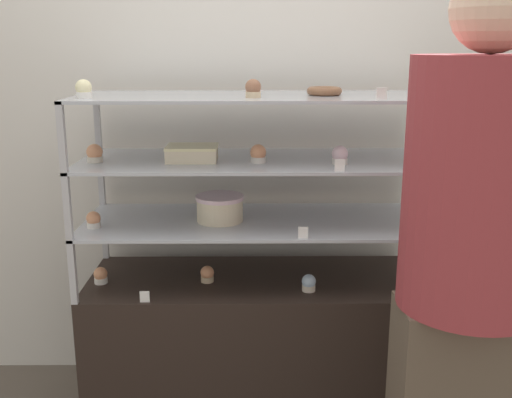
# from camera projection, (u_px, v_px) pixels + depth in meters

# --- Properties ---
(back_wall) EXTENTS (8.00, 0.05, 2.60)m
(back_wall) POSITION_uv_depth(u_px,v_px,m) (255.00, 101.00, 2.69)
(back_wall) COLOR silver
(back_wall) RESTS_ON ground_plane
(display_base) EXTENTS (1.37, 0.52, 0.61)m
(display_base) POSITION_uv_depth(u_px,v_px,m) (256.00, 345.00, 2.54)
(display_base) COLOR black
(display_base) RESTS_ON ground_plane
(display_riser_lower) EXTENTS (1.37, 0.52, 0.25)m
(display_riser_lower) POSITION_uv_depth(u_px,v_px,m) (256.00, 223.00, 2.41)
(display_riser_lower) COLOR #B7B7BC
(display_riser_lower) RESTS_ON display_base
(display_riser_middle) EXTENTS (1.37, 0.52, 0.25)m
(display_riser_middle) POSITION_uv_depth(u_px,v_px,m) (256.00, 162.00, 2.35)
(display_riser_middle) COLOR #B7B7BC
(display_riser_middle) RESTS_ON display_riser_lower
(display_riser_upper) EXTENTS (1.37, 0.52, 0.25)m
(display_riser_upper) POSITION_uv_depth(u_px,v_px,m) (256.00, 99.00, 2.29)
(display_riser_upper) COLOR #B7B7BC
(display_riser_upper) RESTS_ON display_riser_middle
(layer_cake_centerpiece) EXTENTS (0.19, 0.19, 0.10)m
(layer_cake_centerpiece) POSITION_uv_depth(u_px,v_px,m) (220.00, 208.00, 2.38)
(layer_cake_centerpiece) COLOR beige
(layer_cake_centerpiece) RESTS_ON display_riser_lower
(sheet_cake_frosted) EXTENTS (0.20, 0.16, 0.06)m
(sheet_cake_frosted) POSITION_uv_depth(u_px,v_px,m) (192.00, 153.00, 2.31)
(sheet_cake_frosted) COLOR beige
(sheet_cake_frosted) RESTS_ON display_riser_middle
(cupcake_0) EXTENTS (0.06, 0.06, 0.07)m
(cupcake_0) POSITION_uv_depth(u_px,v_px,m) (101.00, 276.00, 2.40)
(cupcake_0) COLOR white
(cupcake_0) RESTS_ON display_base
(cupcake_1) EXTENTS (0.06, 0.06, 0.07)m
(cupcake_1) POSITION_uv_depth(u_px,v_px,m) (207.00, 274.00, 2.42)
(cupcake_1) COLOR #CCB28C
(cupcake_1) RESTS_ON display_base
(cupcake_2) EXTENTS (0.06, 0.06, 0.07)m
(cupcake_2) POSITION_uv_depth(u_px,v_px,m) (309.00, 283.00, 2.33)
(cupcake_2) COLOR beige
(cupcake_2) RESTS_ON display_base
(cupcake_3) EXTENTS (0.06, 0.06, 0.07)m
(cupcake_3) POSITION_uv_depth(u_px,v_px,m) (415.00, 280.00, 2.36)
(cupcake_3) COLOR beige
(cupcake_3) RESTS_ON display_base
(price_tag_0) EXTENTS (0.04, 0.00, 0.04)m
(price_tag_0) POSITION_uv_depth(u_px,v_px,m) (145.00, 297.00, 2.23)
(price_tag_0) COLOR white
(price_tag_0) RESTS_ON display_base
(cupcake_4) EXTENTS (0.05, 0.05, 0.06)m
(cupcake_4) POSITION_uv_depth(u_px,v_px,m) (93.00, 220.00, 2.30)
(cupcake_4) COLOR white
(cupcake_4) RESTS_ON display_riser_lower
(cupcake_5) EXTENTS (0.05, 0.05, 0.06)m
(cupcake_5) POSITION_uv_depth(u_px,v_px,m) (418.00, 221.00, 2.29)
(cupcake_5) COLOR beige
(cupcake_5) RESTS_ON display_riser_lower
(price_tag_1) EXTENTS (0.04, 0.00, 0.04)m
(price_tag_1) POSITION_uv_depth(u_px,v_px,m) (303.00, 233.00, 2.17)
(price_tag_1) COLOR white
(price_tag_1) RESTS_ON display_riser_lower
(cupcake_6) EXTENTS (0.06, 0.06, 0.07)m
(cupcake_6) POSITION_uv_depth(u_px,v_px,m) (95.00, 154.00, 2.28)
(cupcake_6) COLOR beige
(cupcake_6) RESTS_ON display_riser_middle
(cupcake_7) EXTENTS (0.06, 0.06, 0.07)m
(cupcake_7) POSITION_uv_depth(u_px,v_px,m) (258.00, 154.00, 2.27)
(cupcake_7) COLOR white
(cupcake_7) RESTS_ON display_riser_middle
(cupcake_8) EXTENTS (0.06, 0.06, 0.07)m
(cupcake_8) POSITION_uv_depth(u_px,v_px,m) (340.00, 156.00, 2.24)
(cupcake_8) COLOR white
(cupcake_8) RESTS_ON display_riser_middle
(cupcake_9) EXTENTS (0.06, 0.06, 0.07)m
(cupcake_9) POSITION_uv_depth(u_px,v_px,m) (421.00, 155.00, 2.26)
(cupcake_9) COLOR #CCB28C
(cupcake_9) RESTS_ON display_riser_middle
(price_tag_2) EXTENTS (0.04, 0.00, 0.04)m
(price_tag_2) POSITION_uv_depth(u_px,v_px,m) (340.00, 165.00, 2.11)
(price_tag_2) COLOR white
(price_tag_2) RESTS_ON display_riser_middle
(cupcake_10) EXTENTS (0.06, 0.06, 0.07)m
(cupcake_10) POSITION_uv_depth(u_px,v_px,m) (84.00, 89.00, 2.14)
(cupcake_10) COLOR white
(cupcake_10) RESTS_ON display_riser_upper
(cupcake_11) EXTENTS (0.06, 0.06, 0.07)m
(cupcake_11) POSITION_uv_depth(u_px,v_px,m) (253.00, 89.00, 2.16)
(cupcake_11) COLOR #CCB28C
(cupcake_11) RESTS_ON display_riser_upper
(cupcake_12) EXTENTS (0.06, 0.06, 0.07)m
(cupcake_12) POSITION_uv_depth(u_px,v_px,m) (425.00, 88.00, 2.21)
(cupcake_12) COLOR white
(cupcake_12) RESTS_ON display_riser_upper
(price_tag_3) EXTENTS (0.04, 0.00, 0.04)m
(price_tag_3) POSITION_uv_depth(u_px,v_px,m) (382.00, 94.00, 2.05)
(price_tag_3) COLOR white
(price_tag_3) RESTS_ON display_riser_upper
(donut_glazed) EXTENTS (0.13, 0.13, 0.03)m
(donut_glazed) POSITION_uv_depth(u_px,v_px,m) (324.00, 91.00, 2.27)
(donut_glazed) COLOR brown
(donut_glazed) RESTS_ON display_riser_upper
(customer_figure) EXTENTS (0.41, 0.41, 1.75)m
(customer_figure) POSITION_uv_depth(u_px,v_px,m) (471.00, 265.00, 1.70)
(customer_figure) COLOR brown
(customer_figure) RESTS_ON ground_plane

